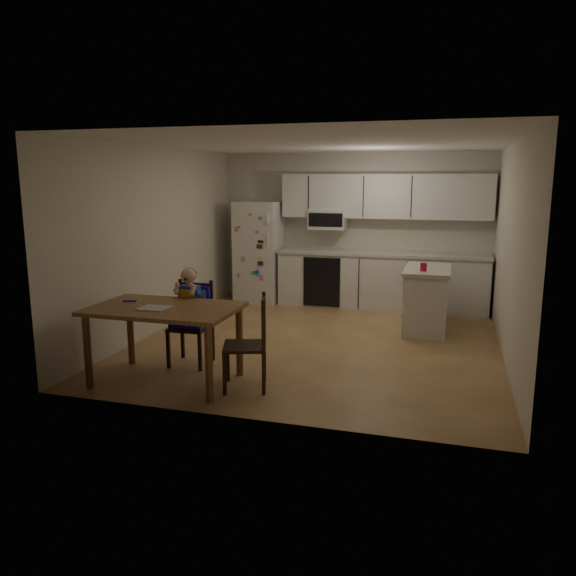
% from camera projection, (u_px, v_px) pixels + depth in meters
% --- Properties ---
extents(room, '(4.52, 5.01, 2.51)m').
position_uv_depth(room, '(327.00, 242.00, 7.49)').
color(room, olive).
rests_on(room, ground).
extents(refrigerator, '(0.72, 0.70, 1.70)m').
position_uv_depth(refrigerator, '(259.00, 252.00, 9.57)').
color(refrigerator, silver).
rests_on(refrigerator, ground).
extents(kitchen_run, '(3.37, 0.62, 2.15)m').
position_uv_depth(kitchen_run, '(381.00, 254.00, 9.09)').
color(kitchen_run, silver).
rests_on(kitchen_run, ground).
extents(kitchen_island, '(0.62, 1.18, 0.87)m').
position_uv_depth(kitchen_island, '(426.00, 299.00, 7.80)').
color(kitchen_island, silver).
rests_on(kitchen_island, ground).
extents(red_cup, '(0.09, 0.09, 0.11)m').
position_uv_depth(red_cup, '(424.00, 267.00, 7.45)').
color(red_cup, '#B8122D').
rests_on(red_cup, kitchen_island).
extents(dining_table, '(1.49, 0.96, 0.80)m').
position_uv_depth(dining_table, '(165.00, 317.00, 5.73)').
color(dining_table, brown).
rests_on(dining_table, ground).
extents(napkin, '(0.28, 0.25, 0.01)m').
position_uv_depth(napkin, '(154.00, 308.00, 5.62)').
color(napkin, '#A2A2A6').
rests_on(napkin, dining_table).
extents(toddler_spoon, '(0.12, 0.06, 0.02)m').
position_uv_depth(toddler_spoon, '(129.00, 301.00, 5.94)').
color(toddler_spoon, '#2113B3').
rests_on(toddler_spoon, dining_table).
extents(chair_booster, '(0.43, 0.43, 1.11)m').
position_uv_depth(chair_booster, '(191.00, 306.00, 6.32)').
color(chair_booster, black).
rests_on(chair_booster, ground).
extents(chair_side, '(0.53, 0.53, 0.95)m').
position_uv_depth(chair_side, '(254.00, 336.00, 5.58)').
color(chair_side, black).
rests_on(chair_side, ground).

